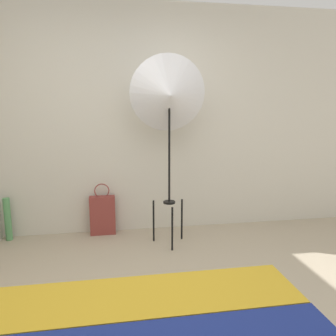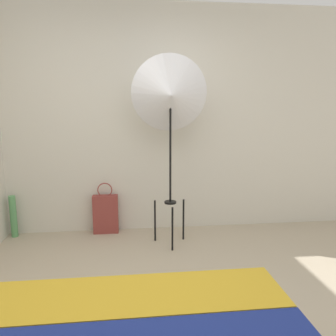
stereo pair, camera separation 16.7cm
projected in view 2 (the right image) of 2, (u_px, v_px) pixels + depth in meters
wall_back at (133, 121)px, 3.77m from camera, size 8.00×0.05×2.60m
photo_umbrella at (170, 95)px, 3.27m from camera, size 0.79×0.35×1.98m
tote_bag at (106, 214)px, 3.81m from camera, size 0.29×0.10×0.60m
paper_roll at (13, 216)px, 3.69m from camera, size 0.07×0.07×0.48m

